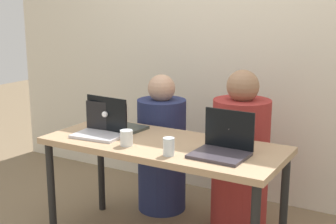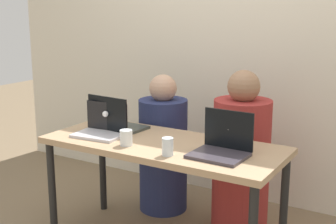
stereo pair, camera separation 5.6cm
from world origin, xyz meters
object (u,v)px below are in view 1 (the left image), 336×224
(laptop_front_left, at_px, (101,129))
(water_glass_right, at_px, (169,148))
(person_on_left, at_px, (162,151))
(laptop_front_right, at_px, (223,146))
(laptop_back_left, at_px, (115,123))
(person_on_right, at_px, (240,160))
(water_glass_left, at_px, (126,139))

(laptop_front_left, xyz_separation_m, water_glass_right, (0.59, -0.14, -0.00))
(person_on_left, xyz_separation_m, water_glass_right, (0.48, -0.73, 0.29))
(laptop_front_right, xyz_separation_m, water_glass_right, (-0.26, -0.17, -0.01))
(laptop_back_left, height_order, laptop_front_right, same)
(laptop_back_left, relative_size, laptop_front_left, 1.09)
(person_on_left, bearing_deg, laptop_front_left, 95.76)
(person_on_right, distance_m, water_glass_right, 0.79)
(person_on_left, xyz_separation_m, water_glass_left, (0.16, -0.69, 0.29))
(person_on_right, height_order, laptop_back_left, person_on_right)
(laptop_front_left, bearing_deg, person_on_left, 74.45)
(laptop_front_right, bearing_deg, water_glass_right, -145.71)
(person_on_left, distance_m, laptop_front_left, 0.67)
(person_on_left, xyz_separation_m, laptop_back_left, (-0.11, -0.44, 0.30))
(person_on_left, xyz_separation_m, person_on_right, (0.63, 0.00, 0.03))
(laptop_front_right, distance_m, water_glass_right, 0.31)
(water_glass_right, bearing_deg, person_on_right, 77.93)
(laptop_front_left, relative_size, water_glass_left, 3.41)
(laptop_front_right, relative_size, laptop_front_left, 0.95)
(water_glass_right, bearing_deg, laptop_front_left, 166.86)
(laptop_back_left, xyz_separation_m, water_glass_left, (0.27, -0.25, -0.01))
(person_on_left, height_order, water_glass_right, person_on_left)
(person_on_left, relative_size, laptop_back_left, 2.95)
(laptop_back_left, bearing_deg, person_on_left, -99.01)
(water_glass_left, bearing_deg, laptop_back_left, 137.19)
(person_on_left, distance_m, laptop_back_left, 0.54)
(person_on_left, bearing_deg, laptop_front_right, 159.34)
(person_on_right, bearing_deg, water_glass_left, 71.69)
(laptop_back_left, bearing_deg, laptop_front_right, 176.79)
(water_glass_right, bearing_deg, laptop_back_left, 153.92)
(laptop_back_left, bearing_deg, water_glass_right, 158.77)
(person_on_right, xyz_separation_m, laptop_front_right, (0.10, -0.56, 0.27))
(person_on_right, distance_m, laptop_front_left, 0.98)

